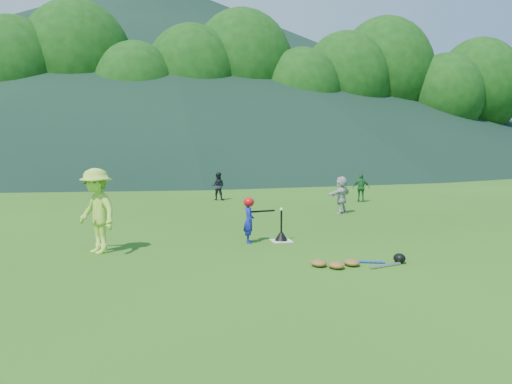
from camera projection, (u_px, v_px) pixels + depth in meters
ground at (281, 241)px, 11.41m from camera, size 120.00×120.00×0.00m
home_plate at (281, 241)px, 11.41m from camera, size 0.45×0.45×0.02m
baseball at (281, 209)px, 11.34m from camera, size 0.08×0.08×0.08m
batter_child at (249, 221)px, 11.19m from camera, size 0.27×0.38×1.00m
adult_coach at (97, 211)px, 10.09m from camera, size 1.17×1.29×1.73m
fielder_b at (218, 186)px, 19.80m from camera, size 0.66×0.60×1.11m
fielder_c at (361, 188)px, 19.14m from camera, size 0.69×0.50×1.09m
fielder_d at (341, 195)px, 15.94m from camera, size 1.12×0.91×1.20m
batting_tee at (281, 236)px, 11.40m from camera, size 0.30×0.30×0.68m
batter_gear at (250, 203)px, 11.16m from camera, size 0.73×0.26×0.36m
equipment_pile at (352, 262)px, 9.08m from camera, size 1.80×0.62×0.19m
outfield_fence at (180, 164)px, 38.46m from camera, size 70.07×0.08×1.33m
tree_line at (175, 75)px, 43.44m from camera, size 70.04×11.40×14.82m
distant_hills at (109, 71)px, 87.46m from camera, size 155.00×140.00×32.00m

